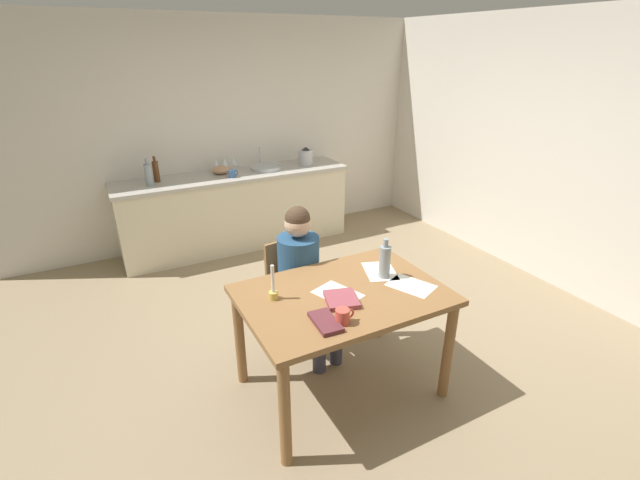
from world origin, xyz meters
The scene contains 24 objects.
ground_plane centered at (0.00, 0.00, -0.02)m, with size 5.20×5.20×0.04m, color #937F60.
wall_back centered at (0.00, 2.60, 1.30)m, with size 5.20×0.12×2.60m, color silver.
wall_right centered at (2.60, 0.00, 1.30)m, with size 0.12×5.20×2.60m, color silver.
kitchen_counter centered at (0.00, 2.24, 0.45)m, with size 2.71×0.64×0.90m.
dining_table centered at (-0.15, -0.53, 0.68)m, with size 1.32×0.92×0.79m.
chair_at_table centered at (-0.19, 0.17, 0.48)m, with size 0.45×0.45×0.86m.
person_seated centered at (-0.17, 0.02, 0.68)m, with size 0.38×0.62×1.19m.
coffee_mug centered at (-0.33, -0.83, 0.83)m, with size 0.12×0.08×0.09m.
candlestick centered at (-0.58, -0.39, 0.85)m, with size 0.06×0.06×0.24m.
book_magazine centered at (-0.42, -0.79, 0.80)m, with size 0.13×0.24×0.03m, color brown.
book_cookery centered at (-0.22, -0.62, 0.80)m, with size 0.20×0.22×0.03m, color #94424C.
paper_letter centered at (-0.19, -0.53, 0.79)m, with size 0.21×0.30×0.00m, color white.
paper_bill centered at (0.30, -0.67, 0.79)m, with size 0.21×0.30×0.00m, color white.
paper_envelope centered at (0.23, -0.40, 0.79)m, with size 0.21×0.30×0.00m, color white.
wine_bottle_on_table centered at (0.21, -0.48, 0.91)m, with size 0.08×0.08×0.29m.
sink_unit centered at (0.40, 2.24, 0.92)m, with size 0.36×0.36×0.24m.
bottle_oil centered at (-0.94, 2.19, 1.02)m, with size 0.08×0.08×0.29m.
bottle_vinegar centered at (-0.84, 2.30, 1.02)m, with size 0.07×0.07×0.28m.
mixing_bowl centered at (-0.13, 2.31, 0.95)m, with size 0.21×0.21×0.09m, color tan.
stovetop_kettle centered at (0.94, 2.24, 1.00)m, with size 0.18×0.18×0.22m.
wine_glass_near_sink centered at (0.05, 2.39, 1.01)m, with size 0.07×0.07×0.15m.
wine_glass_by_kettle centered at (-0.06, 2.39, 1.01)m, with size 0.07×0.07×0.15m.
wine_glass_back_left centered at (-0.16, 2.39, 1.01)m, with size 0.07×0.07×0.15m.
teacup_on_counter centered at (-0.06, 2.09, 0.94)m, with size 0.11×0.08×0.09m.
Camera 1 is at (-1.46, -2.69, 2.27)m, focal length 24.93 mm.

